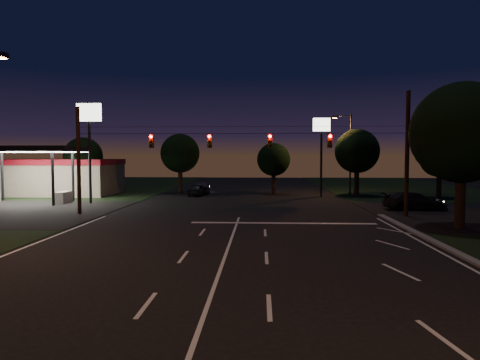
# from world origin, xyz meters

# --- Properties ---
(ground) EXTENTS (140.00, 140.00, 0.00)m
(ground) POSITION_xyz_m (0.00, 0.00, 0.00)
(ground) COLOR black
(ground) RESTS_ON ground
(center_line) EXTENTS (0.14, 40.00, 0.01)m
(center_line) POSITION_xyz_m (0.00, -6.00, 0.01)
(center_line) COLOR silver
(center_line) RESTS_ON ground
(stop_bar) EXTENTS (12.00, 0.50, 0.01)m
(stop_bar) POSITION_xyz_m (3.00, 11.50, 0.01)
(stop_bar) COLOR silver
(stop_bar) RESTS_ON ground
(utility_pole_right) EXTENTS (0.30, 0.30, 9.00)m
(utility_pole_right) POSITION_xyz_m (12.00, 15.00, 0.00)
(utility_pole_right) COLOR black
(utility_pole_right) RESTS_ON ground
(utility_pole_left) EXTENTS (0.28, 0.28, 8.00)m
(utility_pole_left) POSITION_xyz_m (-12.00, 15.00, 0.00)
(utility_pole_left) COLOR black
(utility_pole_left) RESTS_ON ground
(signal_span) EXTENTS (24.00, 0.40, 1.56)m
(signal_span) POSITION_xyz_m (-0.00, 14.96, 5.50)
(signal_span) COLOR black
(signal_span) RESTS_ON ground
(gas_station) EXTENTS (14.20, 16.10, 5.25)m
(gas_station) POSITION_xyz_m (-21.86, 30.39, 2.38)
(gas_station) COLOR gray
(gas_station) RESTS_ON ground
(pole_sign_left_near) EXTENTS (2.20, 0.30, 9.10)m
(pole_sign_left_near) POSITION_xyz_m (-14.00, 22.00, 6.98)
(pole_sign_left_near) COLOR black
(pole_sign_left_near) RESTS_ON ground
(pole_sign_right) EXTENTS (1.80, 0.30, 8.40)m
(pole_sign_right) POSITION_xyz_m (8.00, 30.00, 6.24)
(pole_sign_right) COLOR black
(pole_sign_right) RESTS_ON ground
(street_light_right_far) EXTENTS (2.20, 0.35, 9.00)m
(street_light_right_far) POSITION_xyz_m (11.24, 32.00, 5.24)
(street_light_right_far) COLOR black
(street_light_right_far) RESTS_ON ground
(tree_right_near) EXTENTS (6.00, 6.00, 8.76)m
(tree_right_near) POSITION_xyz_m (13.53, 10.17, 5.68)
(tree_right_near) COLOR black
(tree_right_near) RESTS_ON ground
(tree_far_a) EXTENTS (4.20, 4.20, 6.42)m
(tree_far_a) POSITION_xyz_m (-17.98, 30.12, 4.26)
(tree_far_a) COLOR black
(tree_far_a) RESTS_ON ground
(tree_far_b) EXTENTS (4.60, 4.60, 6.98)m
(tree_far_b) POSITION_xyz_m (-7.98, 34.13, 4.61)
(tree_far_b) COLOR black
(tree_far_b) RESTS_ON ground
(tree_far_c) EXTENTS (3.80, 3.80, 5.86)m
(tree_far_c) POSITION_xyz_m (3.02, 33.10, 3.90)
(tree_far_c) COLOR black
(tree_far_c) RESTS_ON ground
(tree_far_d) EXTENTS (4.80, 4.80, 7.30)m
(tree_far_d) POSITION_xyz_m (12.02, 31.13, 4.83)
(tree_far_d) COLOR black
(tree_far_d) RESTS_ON ground
(tree_far_e) EXTENTS (4.00, 4.00, 6.18)m
(tree_far_e) POSITION_xyz_m (20.02, 29.11, 4.11)
(tree_far_e) COLOR black
(tree_far_e) RESTS_ON ground
(car_oncoming_a) EXTENTS (1.98, 4.01, 1.31)m
(car_oncoming_a) POSITION_xyz_m (-5.42, 30.42, 0.66)
(car_oncoming_a) COLOR black
(car_oncoming_a) RESTS_ON ground
(car_oncoming_b) EXTENTS (1.56, 3.98, 1.29)m
(car_oncoming_b) POSITION_xyz_m (-5.20, 32.94, 0.65)
(car_oncoming_b) COLOR black
(car_oncoming_b) RESTS_ON ground
(car_cross) EXTENTS (5.01, 2.04, 1.45)m
(car_cross) POSITION_xyz_m (13.93, 18.71, 0.73)
(car_cross) COLOR black
(car_cross) RESTS_ON ground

